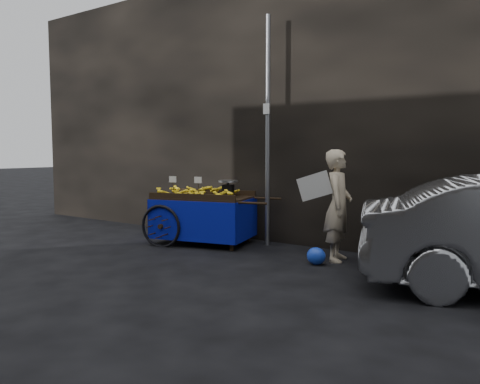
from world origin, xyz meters
The scene contains 6 objects.
ground centered at (0.00, 0.00, 0.00)m, with size 80.00×80.00×0.00m, color black.
building_wall centered at (0.39, 2.60, 2.50)m, with size 13.50×2.00×5.00m.
street_pole centered at (0.30, 1.30, 2.01)m, with size 0.12×0.10×4.00m.
banana_cart centered at (-0.78, 0.77, 0.76)m, with size 2.45×1.51×1.24m.
vendor centered at (1.80, 0.90, 0.85)m, with size 0.88×0.69×1.69m.
plastic_bag centered at (1.65, 0.46, 0.13)m, with size 0.29×0.23×0.26m, color blue.
Camera 1 is at (4.57, -5.74, 1.67)m, focal length 35.00 mm.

